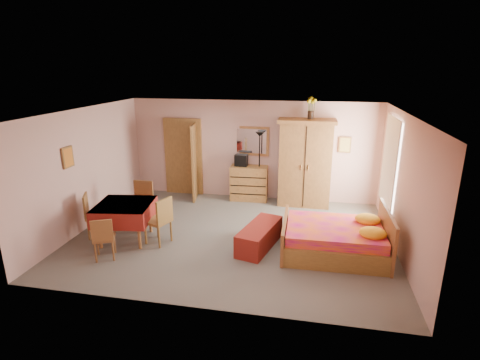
% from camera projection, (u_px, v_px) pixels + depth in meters
% --- Properties ---
extents(floor, '(6.50, 6.50, 0.00)m').
position_uv_depth(floor, '(233.00, 236.00, 7.91)').
color(floor, slate).
rests_on(floor, ground).
extents(ceiling, '(6.50, 6.50, 0.00)m').
position_uv_depth(ceiling, '(232.00, 112.00, 7.14)').
color(ceiling, brown).
rests_on(ceiling, wall_back).
extents(wall_back, '(6.50, 0.10, 2.60)m').
position_uv_depth(wall_back, '(252.00, 150.00, 9.87)').
color(wall_back, '#CB9C93').
rests_on(wall_back, floor).
extents(wall_front, '(6.50, 0.10, 2.60)m').
position_uv_depth(wall_front, '(194.00, 228.00, 5.18)').
color(wall_front, '#CB9C93').
rests_on(wall_front, floor).
extents(wall_left, '(0.10, 5.00, 2.60)m').
position_uv_depth(wall_left, '(86.00, 169.00, 8.12)').
color(wall_left, '#CB9C93').
rests_on(wall_left, floor).
extents(wall_right, '(0.10, 5.00, 2.60)m').
position_uv_depth(wall_right, '(403.00, 186.00, 6.93)').
color(wall_right, '#CB9C93').
rests_on(wall_right, floor).
extents(doorway, '(1.06, 0.12, 2.15)m').
position_uv_depth(doorway, '(184.00, 157.00, 10.27)').
color(doorway, '#9E6B35').
rests_on(doorway, floor).
extents(window, '(0.08, 1.40, 1.95)m').
position_uv_depth(window, '(390.00, 163.00, 8.02)').
color(window, white).
rests_on(window, wall_right).
extents(picture_left, '(0.04, 0.32, 0.42)m').
position_uv_depth(picture_left, '(68.00, 157.00, 7.43)').
color(picture_left, orange).
rests_on(picture_left, wall_left).
extents(picture_back, '(0.30, 0.04, 0.40)m').
position_uv_depth(picture_back, '(345.00, 145.00, 9.34)').
color(picture_back, '#D8BF59').
rests_on(picture_back, wall_back).
extents(chest_of_drawers, '(1.00, 0.54, 0.92)m').
position_uv_depth(chest_of_drawers, '(249.00, 183.00, 9.93)').
color(chest_of_drawers, '#AA7339').
rests_on(chest_of_drawers, floor).
extents(wall_mirror, '(0.98, 0.12, 0.77)m').
position_uv_depth(wall_mirror, '(251.00, 141.00, 9.80)').
color(wall_mirror, silver).
rests_on(wall_mirror, wall_back).
extents(stereo, '(0.34, 0.26, 0.30)m').
position_uv_depth(stereo, '(241.00, 160.00, 9.79)').
color(stereo, black).
rests_on(stereo, chest_of_drawers).
extents(floor_lamp, '(0.26, 0.26, 1.82)m').
position_uv_depth(floor_lamp, '(259.00, 167.00, 9.77)').
color(floor_lamp, black).
rests_on(floor_lamp, floor).
extents(wardrobe, '(1.40, 0.73, 2.20)m').
position_uv_depth(wardrobe, '(305.00, 163.00, 9.39)').
color(wardrobe, olive).
rests_on(wardrobe, floor).
extents(sunflower_vase, '(0.23, 0.23, 0.53)m').
position_uv_depth(sunflower_vase, '(311.00, 108.00, 9.02)').
color(sunflower_vase, yellow).
rests_on(sunflower_vase, wardrobe).
extents(bed, '(1.98, 1.57, 0.91)m').
position_uv_depth(bed, '(334.00, 231.00, 7.07)').
color(bed, '#CA137B').
rests_on(bed, floor).
extents(bench, '(0.81, 1.41, 0.44)m').
position_uv_depth(bench, '(260.00, 236.00, 7.38)').
color(bench, maroon).
rests_on(bench, floor).
extents(dining_table, '(1.22, 1.22, 0.79)m').
position_uv_depth(dining_table, '(126.00, 222.00, 7.62)').
color(dining_table, maroon).
rests_on(dining_table, floor).
extents(chair_south, '(0.50, 0.50, 0.83)m').
position_uv_depth(chair_south, '(104.00, 237.00, 6.89)').
color(chair_south, '#935E32').
rests_on(chair_south, floor).
extents(chair_north, '(0.45, 0.45, 0.98)m').
position_uv_depth(chair_north, '(141.00, 204.00, 8.31)').
color(chair_north, '#A57437').
rests_on(chair_north, floor).
extents(chair_west, '(0.56, 0.56, 0.93)m').
position_uv_depth(chair_west, '(97.00, 215.00, 7.78)').
color(chair_west, '#AB723A').
rests_on(chair_west, floor).
extents(chair_east, '(0.56, 0.56, 0.97)m').
position_uv_depth(chair_east, '(158.00, 220.00, 7.47)').
color(chair_east, olive).
rests_on(chair_east, floor).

